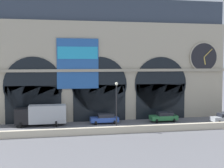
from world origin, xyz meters
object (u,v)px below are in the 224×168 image
box_truck_midwest (41,115)px  car_mideast (164,117)px  car_center (105,118)px  street_lamp_quayside (117,100)px

box_truck_midwest → car_mideast: size_ratio=1.70×
car_mideast → box_truck_midwest: bearing=178.5°
car_center → street_lamp_quayside: (0.58, -6.19, 3.61)m
box_truck_midwest → street_lamp_quayside: size_ratio=1.09×
car_center → street_lamp_quayside: size_ratio=0.64×
car_mideast → street_lamp_quayside: bearing=-147.1°
car_center → box_truck_midwest: bearing=178.8°
box_truck_midwest → street_lamp_quayside: (10.24, -6.39, 2.71)m
street_lamp_quayside → car_center: bearing=95.4°
box_truck_midwest → car_mideast: bearing=-1.5°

